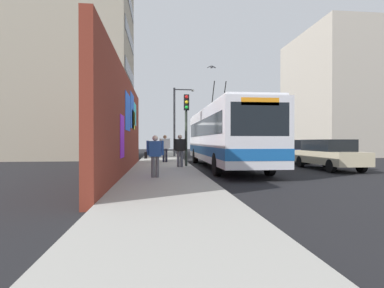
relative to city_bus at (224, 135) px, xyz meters
name	(u,v)px	position (x,y,z in m)	size (l,w,h in m)	color
ground_plane	(191,167)	(0.86, 1.80, -1.83)	(80.00, 80.00, 0.00)	black
sidewalk_slab	(163,166)	(0.86, 3.40, -1.76)	(48.00, 3.20, 0.15)	#9E9B93
graffiti_wall	(125,125)	(-2.89, 5.15, 0.37)	(14.46, 0.32, 4.38)	maroon
building_far_left	(75,57)	(11.18, 11.00, 7.10)	(9.16, 9.58, 17.86)	#9E937F
building_far_right	(336,95)	(14.23, -15.20, 4.61)	(11.45, 7.64, 12.88)	#B2A899
city_bus	(224,135)	(0.00, 0.00, 0.00)	(12.19, 2.61, 5.08)	silver
parked_car_champagne	(328,154)	(-1.57, -5.20, -1.00)	(4.73, 1.75, 1.58)	#C6B793
parked_car_navy	(286,151)	(3.71, -5.20, -1.00)	(4.59, 1.76, 1.58)	navy
parked_car_white	(261,149)	(9.04, -5.20, -1.00)	(4.94, 1.80, 1.58)	white
parked_car_black	(243,147)	(14.72, -5.20, -1.00)	(4.75, 1.84, 1.58)	black
pedestrian_midblock	(165,146)	(2.98, 3.25, -0.66)	(0.23, 0.77, 1.74)	#1E1E2D
pedestrian_near_wall	(155,153)	(-5.30, 3.78, -0.78)	(0.22, 0.72, 1.56)	#595960
pedestrian_at_curb	(180,148)	(-0.80, 2.53, -0.69)	(0.23, 0.68, 1.68)	#595960
traffic_light	(186,118)	(-0.23, 2.15, 0.94)	(0.49, 0.28, 3.88)	#2D382D
street_lamp	(177,117)	(10.55, 2.02, 1.86)	(0.44, 1.87, 6.10)	#4C4C51
flying_pigeons	(212,67)	(2.66, 0.26, 4.41)	(0.32, 0.54, 0.16)	#47474C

